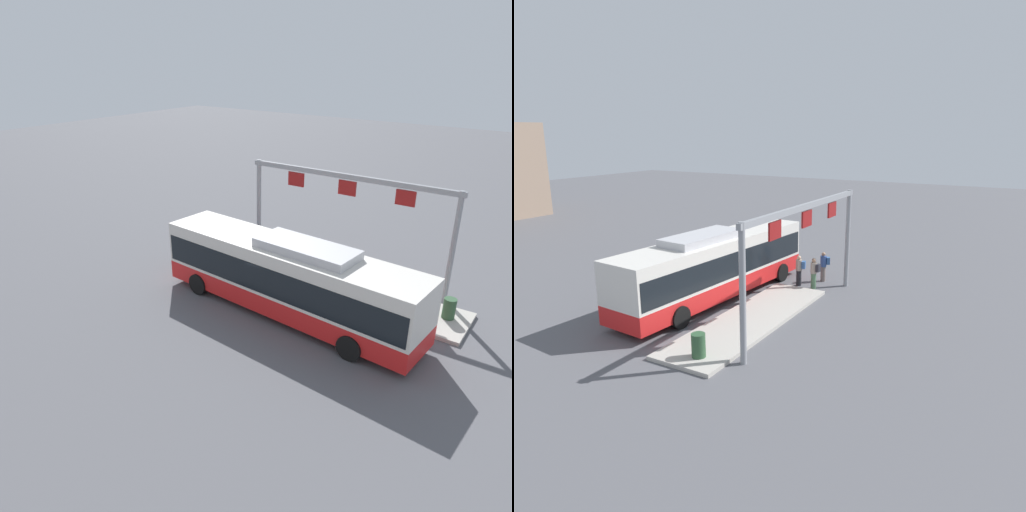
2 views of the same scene
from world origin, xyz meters
TOP-DOWN VIEW (x-y plane):
  - ground_plane at (0.00, 0.00)m, footprint 120.00×120.00m
  - platform_curb at (-1.79, -3.13)m, footprint 10.00×2.80m
  - bus_main at (-0.01, 0.00)m, footprint 12.18×3.42m
  - person_boarding at (5.22, -3.59)m, footprint 0.53×0.61m
  - person_waiting_near at (3.75, -3.66)m, footprint 0.36×0.54m
  - person_waiting_mid at (3.85, -2.75)m, footprint 0.42×0.58m
  - platform_sign_gantry at (-0.12, -4.97)m, footprint 10.68×0.24m
  - trash_bin at (-5.86, -3.42)m, footprint 0.52×0.52m

SIDE VIEW (x-z plane):
  - ground_plane at x=0.00m, z-range 0.00..0.00m
  - platform_curb at x=-1.79m, z-range 0.00..0.16m
  - trash_bin at x=-5.86m, z-range 0.16..1.06m
  - person_boarding at x=5.22m, z-range 0.06..1.73m
  - person_waiting_near at x=3.75m, z-range 0.06..1.73m
  - person_waiting_mid at x=3.85m, z-range 0.06..1.73m
  - bus_main at x=-0.01m, z-range 0.08..3.54m
  - platform_sign_gantry at x=-0.12m, z-range 1.22..6.42m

